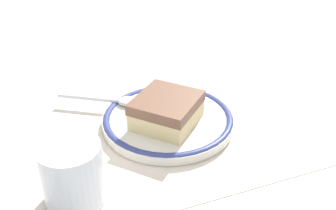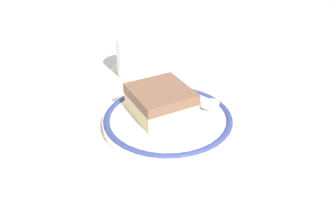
{
  "view_description": "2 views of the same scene",
  "coord_description": "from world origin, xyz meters",
  "px_view_note": "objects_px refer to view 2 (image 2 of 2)",
  "views": [
    {
      "loc": [
        0.16,
        0.46,
        0.32
      ],
      "look_at": [
        -0.01,
        0.03,
        0.03
      ],
      "focal_mm": 41.51,
      "sensor_mm": 36.0,
      "label": 1
    },
    {
      "loc": [
        -0.4,
        -0.08,
        0.28
      ],
      "look_at": [
        -0.01,
        0.03,
        0.03
      ],
      "focal_mm": 36.03,
      "sensor_mm": 36.0,
      "label": 2
    }
  ],
  "objects_px": {
    "plate": "(168,120)",
    "spoon": "(218,100)",
    "cup": "(135,59)",
    "cake_slice": "(160,102)"
  },
  "relations": [
    {
      "from": "cake_slice",
      "to": "spoon",
      "type": "distance_m",
      "value": 0.1
    },
    {
      "from": "spoon",
      "to": "cup",
      "type": "bearing_deg",
      "value": 62.11
    },
    {
      "from": "cup",
      "to": "spoon",
      "type": "bearing_deg",
      "value": -117.89
    },
    {
      "from": "plate",
      "to": "cake_slice",
      "type": "relative_size",
      "value": 1.61
    },
    {
      "from": "cake_slice",
      "to": "spoon",
      "type": "xyz_separation_m",
      "value": [
        0.06,
        -0.08,
        -0.02
      ]
    },
    {
      "from": "cake_slice",
      "to": "spoon",
      "type": "relative_size",
      "value": 0.98
    },
    {
      "from": "cake_slice",
      "to": "cup",
      "type": "height_order",
      "value": "cup"
    },
    {
      "from": "cake_slice",
      "to": "spoon",
      "type": "bearing_deg",
      "value": -54.16
    },
    {
      "from": "plate",
      "to": "cake_slice",
      "type": "height_order",
      "value": "cake_slice"
    },
    {
      "from": "plate",
      "to": "spoon",
      "type": "xyz_separation_m",
      "value": [
        0.06,
        -0.06,
        0.01
      ]
    }
  ]
}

